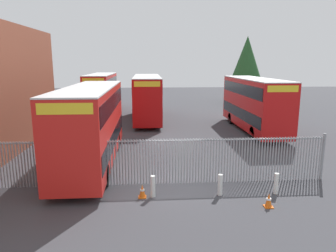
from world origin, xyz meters
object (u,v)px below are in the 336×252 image
double_decker_bus_near_gate (91,123)px  double_decker_bus_behind_fence_left (254,102)px  traffic_cone_mid_forecourt (269,200)px  bollard_center_front (153,186)px  double_decker_bus_behind_fence_right (147,96)px  bollard_near_left (96,186)px  double_decker_bus_far_back (102,92)px  bollard_near_right (220,185)px  bollard_far_right (276,184)px  traffic_cone_by_gate (142,191)px

double_decker_bus_near_gate → double_decker_bus_behind_fence_left: same height
double_decker_bus_near_gate → traffic_cone_mid_forecourt: size_ratio=18.32×
double_decker_bus_near_gate → bollard_center_front: (3.32, -4.67, -1.95)m
double_decker_bus_behind_fence_right → bollard_near_left: (-2.29, -17.86, -1.95)m
traffic_cone_mid_forecourt → double_decker_bus_behind_fence_left: bearing=73.5°
double_decker_bus_behind_fence_left → double_decker_bus_far_back: bearing=142.9°
bollard_center_front → double_decker_bus_behind_fence_left: bearing=55.5°
double_decker_bus_behind_fence_right → traffic_cone_mid_forecourt: 20.10m
bollard_near_right → bollard_far_right: 2.50m
double_decker_bus_far_back → traffic_cone_by_gate: size_ratio=18.32×
bollard_center_front → double_decker_bus_far_back: bearing=102.8°
double_decker_bus_behind_fence_left → traffic_cone_by_gate: bearing=-125.8°
double_decker_bus_behind_fence_right → double_decker_bus_far_back: 7.62m
bollard_near_right → bollard_far_right: bearing=-0.7°
bollard_center_front → double_decker_bus_near_gate: bearing=125.4°
bollard_far_right → traffic_cone_by_gate: (-5.90, 0.03, -0.19)m
double_decker_bus_far_back → traffic_cone_mid_forecourt: double_decker_bus_far_back is taller
bollard_center_front → bollard_far_right: (5.44, -0.07, 0.00)m
double_decker_bus_far_back → double_decker_bus_near_gate: bearing=-83.8°
bollard_center_front → traffic_cone_mid_forecourt: bearing=-15.9°
traffic_cone_by_gate → traffic_cone_mid_forecourt: 5.24m
double_decker_bus_behind_fence_left → double_decker_bus_far_back: same height
double_decker_bus_far_back → traffic_cone_by_gate: (4.93, -23.68, -2.13)m
traffic_cone_by_gate → double_decker_bus_behind_fence_right: bearing=89.1°
bollard_near_left → traffic_cone_by_gate: size_ratio=1.61×
double_decker_bus_behind_fence_left → traffic_cone_mid_forecourt: (-4.21, -14.18, -2.13)m
bollard_near_left → bollard_center_front: same height
bollard_near_right → traffic_cone_mid_forecourt: bearing=-37.0°
bollard_far_right → double_decker_bus_near_gate: bearing=151.6°
bollard_center_front → traffic_cone_mid_forecourt: (4.62, -1.31, -0.19)m
double_decker_bus_behind_fence_left → bollard_near_right: (-5.90, -12.91, -1.95)m
double_decker_bus_behind_fence_right → traffic_cone_mid_forecourt: bearing=-76.1°
bollard_near_left → bollard_near_right: same height
double_decker_bus_behind_fence_left → bollard_far_right: double_decker_bus_behind_fence_left is taller
double_decker_bus_behind_fence_left → bollard_near_right: 14.33m
double_decker_bus_behind_fence_right → bollard_far_right: bearing=-72.9°
bollard_center_front → traffic_cone_mid_forecourt: size_ratio=1.61×
double_decker_bus_behind_fence_left → bollard_center_front: (-8.84, -12.87, -1.95)m
double_decker_bus_near_gate → bollard_near_right: (6.26, -4.71, -1.95)m
bollard_far_right → traffic_cone_mid_forecourt: size_ratio=1.61×
bollard_near_left → bollard_near_right: bearing=-2.9°
double_decker_bus_near_gate → bollard_near_left: bearing=-79.0°
bollard_near_left → traffic_cone_by_gate: bearing=-7.8°
bollard_near_left → bollard_far_right: same height
bollard_near_left → bollard_far_right: 7.90m
double_decker_bus_behind_fence_left → double_decker_bus_far_back: (-14.23, 10.77, 0.00)m
bollard_center_front → traffic_cone_by_gate: size_ratio=1.61×
bollard_near_left → bollard_center_front: size_ratio=1.00×
double_decker_bus_far_back → bollard_near_right: double_decker_bus_far_back is taller
bollard_near_right → bollard_far_right: same height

